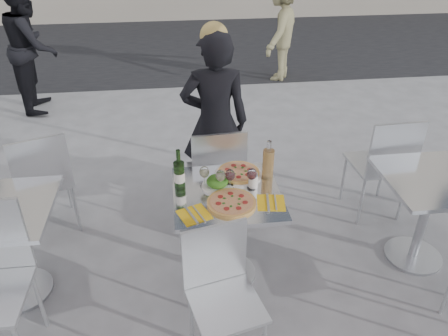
{
  "coord_description": "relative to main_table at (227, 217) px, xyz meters",
  "views": [
    {
      "loc": [
        -0.32,
        -2.41,
        2.41
      ],
      "look_at": [
        0.0,
        0.15,
        0.85
      ],
      "focal_mm": 35.0,
      "sensor_mm": 36.0,
      "label": 1
    }
  ],
  "objects": [
    {
      "name": "side_table_right",
      "position": [
        1.5,
        0.0,
        0.0
      ],
      "size": [
        0.72,
        0.72,
        0.75
      ],
      "color": "#B7BABF",
      "rests_on": "ground"
    },
    {
      "name": "wineglass_red_a",
      "position": [
        0.03,
        0.03,
        0.32
      ],
      "size": [
        0.07,
        0.07,
        0.16
      ],
      "color": "white",
      "rests_on": "main_table"
    },
    {
      "name": "napkin_right",
      "position": [
        0.27,
        -0.16,
        0.21
      ],
      "size": [
        0.2,
        0.2,
        0.01
      ],
      "rotation": [
        0.0,
        0.0,
        -0.15
      ],
      "color": "yellow",
      "rests_on": "main_table"
    },
    {
      "name": "chair_near",
      "position": [
        -0.11,
        -0.6,
        -0.02
      ],
      "size": [
        0.48,
        0.49,
        0.87
      ],
      "rotation": [
        0.0,
        0.0,
        0.24
      ],
      "color": "silver",
      "rests_on": "ground"
    },
    {
      "name": "pedestrian_b",
      "position": [
        1.37,
        4.22,
        0.23
      ],
      "size": [
        0.99,
        1.15,
        1.54
      ],
      "primitive_type": "imported",
      "rotation": [
        0.0,
        0.0,
        4.2
      ],
      "color": "#8B845A",
      "rests_on": "ground"
    },
    {
      "name": "woman_diner",
      "position": [
        0.02,
        0.98,
        0.26
      ],
      "size": [
        0.6,
        0.41,
        1.6
      ],
      "primitive_type": "imported",
      "rotation": [
        0.0,
        0.0,
        3.1
      ],
      "color": "black",
      "rests_on": "ground"
    },
    {
      "name": "pizza_near",
      "position": [
        0.01,
        -0.14,
        0.22
      ],
      "size": [
        0.32,
        0.32,
        0.02
      ],
      "color": "#DEAC56",
      "rests_on": "main_table"
    },
    {
      "name": "side_chair_lfar",
      "position": [
        -1.39,
        0.68,
        0.02
      ],
      "size": [
        0.55,
        0.56,
        0.94
      ],
      "rotation": [
        0.0,
        0.0,
        3.5
      ],
      "color": "silver",
      "rests_on": "ground"
    },
    {
      "name": "wineglass_white_b",
      "position": [
        -0.04,
        0.03,
        0.32
      ],
      "size": [
        0.07,
        0.07,
        0.16
      ],
      "color": "white",
      "rests_on": "main_table"
    },
    {
      "name": "street_asphalt",
      "position": [
        0.0,
        6.5,
        -0.54
      ],
      "size": [
        24.0,
        5.0,
        0.0
      ],
      "primitive_type": "cube",
      "color": "black",
      "rests_on": "ground"
    },
    {
      "name": "wineglass_white_a",
      "position": [
        -0.14,
        0.09,
        0.32
      ],
      "size": [
        0.07,
        0.07,
        0.16
      ],
      "color": "white",
      "rests_on": "main_table"
    },
    {
      "name": "chair_far",
      "position": [
        -0.0,
        0.59,
        0.02
      ],
      "size": [
        0.46,
        0.47,
        0.95
      ],
      "rotation": [
        0.0,
        0.0,
        3.22
      ],
      "color": "silver",
      "rests_on": "ground"
    },
    {
      "name": "wineglass_red_b",
      "position": [
        0.17,
        0.02,
        0.32
      ],
      "size": [
        0.07,
        0.07,
        0.16
      ],
      "color": "white",
      "rests_on": "main_table"
    },
    {
      "name": "ground",
      "position": [
        0.0,
        0.0,
        -0.54
      ],
      "size": [
        80.0,
        80.0,
        0.0
      ],
      "primitive_type": "plane",
      "color": "slate"
    },
    {
      "name": "side_chair_rfar",
      "position": [
        1.4,
        0.55,
        0.04
      ],
      "size": [
        0.46,
        0.48,
        0.97
      ],
      "rotation": [
        0.0,
        0.0,
        3.19
      ],
      "color": "silver",
      "rests_on": "ground"
    },
    {
      "name": "pedestrian_a",
      "position": [
        -2.09,
        3.49,
        0.3
      ],
      "size": [
        0.72,
        0.88,
        1.69
      ],
      "primitive_type": "imported",
      "rotation": [
        0.0,
        0.0,
        1.67
      ],
      "color": "black",
      "rests_on": "ground"
    },
    {
      "name": "side_table_left",
      "position": [
        -1.5,
        0.0,
        0.0
      ],
      "size": [
        0.72,
        0.72,
        0.75
      ],
      "color": "#B7BABF",
      "rests_on": "ground"
    },
    {
      "name": "salad_plate",
      "position": [
        -0.05,
        0.07,
        0.25
      ],
      "size": [
        0.22,
        0.22,
        0.09
      ],
      "color": "white",
      "rests_on": "main_table"
    },
    {
      "name": "carafe",
      "position": [
        0.31,
        0.15,
        0.33
      ],
      "size": [
        0.08,
        0.08,
        0.29
      ],
      "color": "tan",
      "rests_on": "main_table"
    },
    {
      "name": "main_table",
      "position": [
        0.0,
        0.0,
        0.0
      ],
      "size": [
        0.72,
        0.72,
        0.75
      ],
      "color": "#B7BABF",
      "rests_on": "ground"
    },
    {
      "name": "wine_bottle",
      "position": [
        -0.31,
        0.09,
        0.32
      ],
      "size": [
        0.07,
        0.07,
        0.29
      ],
      "color": "#29501E",
      "rests_on": "main_table"
    },
    {
      "name": "pizza_far",
      "position": [
        0.11,
        0.21,
        0.23
      ],
      "size": [
        0.34,
        0.34,
        0.03
      ],
      "color": "white",
      "rests_on": "main_table"
    },
    {
      "name": "sugar_shaker",
      "position": [
        0.19,
        0.04,
        0.26
      ],
      "size": [
        0.06,
        0.06,
        0.11
      ],
      "color": "white",
      "rests_on": "main_table"
    },
    {
      "name": "napkin_left",
      "position": [
        -0.23,
        -0.22,
        0.21
      ],
      "size": [
        0.23,
        0.23,
        0.01
      ],
      "rotation": [
        0.0,
        0.0,
        0.37
      ],
      "color": "yellow",
      "rests_on": "main_table"
    }
  ]
}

